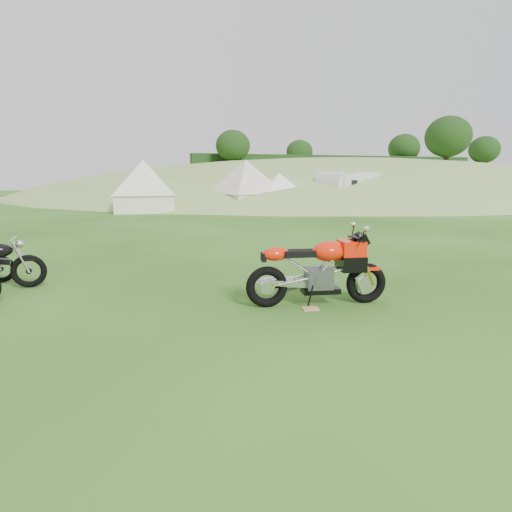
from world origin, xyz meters
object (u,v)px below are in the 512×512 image
object	(u,v)px
sport_motorcycle	(318,265)
tent_left	(144,187)
plywood_board	(310,309)
caravan	(349,190)
tent_right	(279,190)
tent_mid	(246,186)

from	to	relation	value
sport_motorcycle	tent_left	xyz separation A→B (m)	(-1.31, 19.64, 0.73)
plywood_board	caravan	bearing A→B (deg)	57.77
sport_motorcycle	plywood_board	distance (m)	0.73
sport_motorcycle	tent_right	world-z (taller)	tent_right
sport_motorcycle	tent_mid	size ratio (longest dim) A/B	0.69
sport_motorcycle	tent_right	bearing A→B (deg)	80.71
plywood_board	tent_left	xyz separation A→B (m)	(-1.10, 19.84, 1.40)
caravan	tent_left	bearing A→B (deg)	151.42
tent_left	caravan	bearing A→B (deg)	1.41
sport_motorcycle	tent_right	xyz separation A→B (m)	(6.80, 18.83, 0.50)
tent_mid	caravan	distance (m)	6.89
tent_right	tent_mid	bearing A→B (deg)	168.99
tent_right	caravan	world-z (taller)	tent_right
tent_mid	tent_left	bearing A→B (deg)	160.63
tent_mid	caravan	size ratio (longest dim) A/B	0.69
tent_left	tent_mid	world-z (taller)	tent_mid
tent_right	tent_left	bearing A→B (deg)	179.05
sport_motorcycle	tent_left	size ratio (longest dim) A/B	0.70
tent_left	tent_mid	distance (m)	6.12
tent_left	tent_mid	bearing A→B (deg)	3.53
sport_motorcycle	plywood_board	world-z (taller)	sport_motorcycle
sport_motorcycle	caravan	world-z (taller)	caravan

